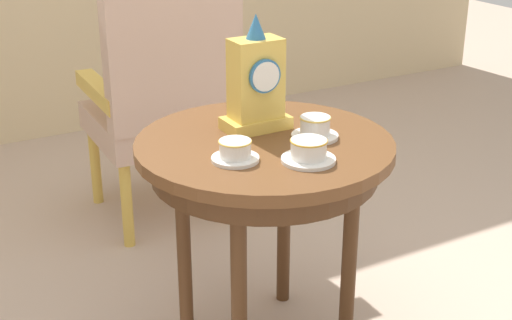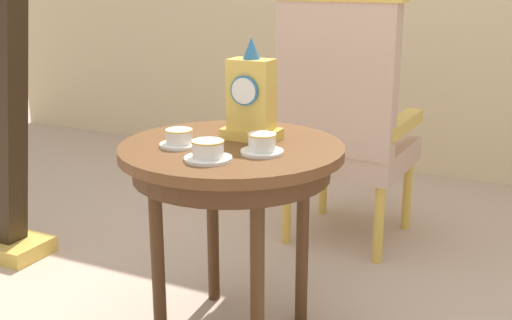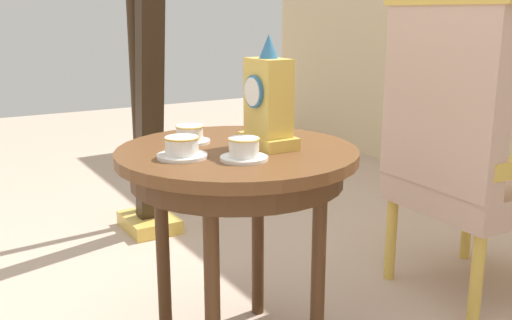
# 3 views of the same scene
# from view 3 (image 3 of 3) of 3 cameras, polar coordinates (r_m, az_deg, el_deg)

# --- Properties ---
(side_table) EXTENTS (0.73, 0.73, 0.68)m
(side_table) POSITION_cam_3_polar(r_m,az_deg,el_deg) (1.78, -1.83, -1.33)
(side_table) COLOR brown
(side_table) RESTS_ON ground
(teacup_left) EXTENTS (0.13, 0.13, 0.06)m
(teacup_left) POSITION_cam_3_polar(r_m,az_deg,el_deg) (1.84, -6.47, 2.44)
(teacup_left) COLOR white
(teacup_left) RESTS_ON side_table
(teacup_right) EXTENTS (0.14, 0.14, 0.06)m
(teacup_right) POSITION_cam_3_polar(r_m,az_deg,el_deg) (1.65, -7.23, 1.17)
(teacup_right) COLOR white
(teacup_right) RESTS_ON side_table
(teacup_center) EXTENTS (0.13, 0.13, 0.06)m
(teacup_center) POSITION_cam_3_polar(r_m,az_deg,el_deg) (1.61, -1.18, 0.99)
(teacup_center) COLOR white
(teacup_center) RESTS_ON side_table
(mantel_clock) EXTENTS (0.19, 0.11, 0.34)m
(mantel_clock) POSITION_cam_3_polar(r_m,az_deg,el_deg) (1.76, 1.17, 5.62)
(mantel_clock) COLOR gold
(mantel_clock) RESTS_ON side_table
(armchair) EXTENTS (0.56, 0.55, 1.14)m
(armchair) POSITION_cam_3_polar(r_m,az_deg,el_deg) (2.29, 19.40, 1.21)
(armchair) COLOR #CCA893
(armchair) RESTS_ON ground
(harp) EXTENTS (0.40, 0.24, 1.74)m
(harp) POSITION_cam_3_polar(r_m,az_deg,el_deg) (2.86, -10.70, 6.40)
(harp) COLOR gold
(harp) RESTS_ON ground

